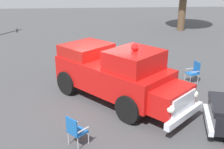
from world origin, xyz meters
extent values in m
plane|color=#424244|center=(0.00, 0.00, 0.00)|extent=(60.00, 60.00, 0.00)
cylinder|color=black|center=(0.81, 2.22, 0.52)|extent=(0.98, 0.94, 1.04)
cylinder|color=black|center=(2.16, 0.74, 0.52)|extent=(0.98, 0.94, 1.04)
cylinder|color=black|center=(-1.77, -0.14, 0.52)|extent=(0.98, 0.94, 1.04)
cylinder|color=black|center=(-0.43, -1.61, 0.52)|extent=(0.98, 0.94, 1.04)
cube|color=red|center=(0.19, 0.30, 1.05)|extent=(5.04, 4.85, 1.10)
cube|color=red|center=(2.30, 2.22, 0.92)|extent=(1.85, 1.91, 0.84)
cube|color=red|center=(1.04, 1.08, 1.95)|extent=(2.54, 2.55, 0.76)
cube|color=#B21914|center=(-0.95, -0.74, 1.80)|extent=(2.58, 2.59, 0.60)
cube|color=silver|center=(2.63, 2.53, 0.92)|extent=(1.06, 1.15, 0.64)
cube|color=silver|center=(2.71, 2.59, 0.50)|extent=(1.66, 1.79, 0.24)
sphere|color=white|center=(2.11, 3.10, 1.00)|extent=(0.37, 0.37, 0.26)
sphere|color=white|center=(3.16, 1.95, 1.00)|extent=(0.37, 0.37, 0.26)
sphere|color=red|center=(1.04, 1.08, 2.45)|extent=(0.40, 0.40, 0.28)
cube|color=silver|center=(2.84, 3.36, 0.40)|extent=(1.87, 0.69, 0.20)
cylinder|color=#B7BABF|center=(-1.04, 4.12, 0.22)|extent=(0.03, 0.03, 0.44)
cylinder|color=#B7BABF|center=(-1.47, 4.01, 0.22)|extent=(0.03, 0.03, 0.44)
cylinder|color=#B7BABF|center=(-1.15, 4.55, 0.22)|extent=(0.03, 0.03, 0.44)
cylinder|color=#B7BABF|center=(-1.58, 4.44, 0.22)|extent=(0.03, 0.03, 0.44)
cube|color=#1959A5|center=(-1.31, 4.28, 0.46)|extent=(0.58, 0.58, 0.04)
cube|color=#1959A5|center=(-1.37, 4.51, 0.74)|extent=(0.48, 0.16, 0.56)
cube|color=#B7BABF|center=(-1.08, 4.34, 0.62)|extent=(0.14, 0.44, 0.03)
cube|color=#B7BABF|center=(-1.54, 4.22, 0.62)|extent=(0.14, 0.44, 0.03)
cylinder|color=#B7BABF|center=(3.08, -0.98, 0.22)|extent=(0.04, 0.04, 0.44)
cylinder|color=#B7BABF|center=(3.39, -0.67, 0.22)|extent=(0.04, 0.04, 0.44)
cylinder|color=#B7BABF|center=(3.38, -1.29, 0.22)|extent=(0.04, 0.04, 0.44)
cylinder|color=#B7BABF|center=(3.70, -0.98, 0.22)|extent=(0.04, 0.04, 0.44)
cube|color=#1959A5|center=(3.39, -0.98, 0.46)|extent=(0.68, 0.68, 0.04)
cube|color=#1959A5|center=(3.55, -1.15, 0.74)|extent=(0.37, 0.36, 0.56)
cube|color=#B7BABF|center=(3.21, -1.15, 0.62)|extent=(0.33, 0.34, 0.03)
cube|color=#B7BABF|center=(3.56, -0.81, 0.62)|extent=(0.33, 0.34, 0.03)
cylinder|color=brown|center=(-13.45, 7.58, 1.90)|extent=(0.64, 0.64, 3.80)
camera|label=1|loc=(10.63, -0.47, 5.09)|focal=43.66mm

